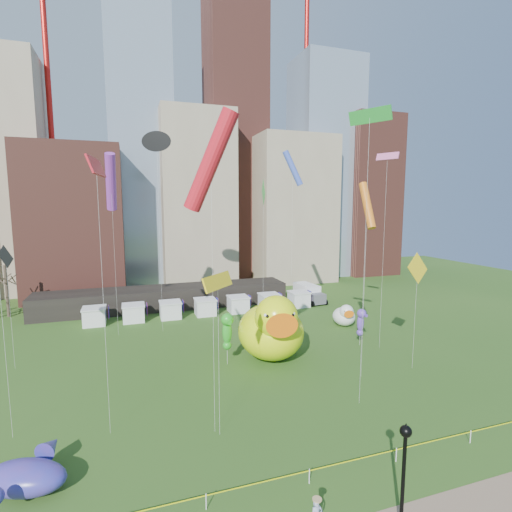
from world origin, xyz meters
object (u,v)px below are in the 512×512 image
object	(u,v)px
big_duck	(272,328)
whale_inflatable	(27,475)
small_duck	(344,315)
seahorse_green	(227,328)
box_truck	(308,293)
seahorse_purple	(361,320)
lamppost	(404,465)

from	to	relation	value
big_duck	whale_inflatable	size ratio (longest dim) A/B	1.72
whale_inflatable	small_duck	bearing A→B (deg)	53.59
seahorse_green	whale_inflatable	distance (m)	20.09
whale_inflatable	box_truck	xyz separation A→B (m)	(34.06, 33.86, 0.52)
seahorse_purple	box_truck	distance (m)	20.56
lamppost	box_truck	size ratio (longest dim) A/B	0.81
big_duck	small_duck	distance (m)	15.21
seahorse_green	box_truck	distance (m)	28.30
seahorse_green	small_duck	bearing A→B (deg)	22.37
seahorse_purple	lamppost	xyz separation A→B (m)	(-12.54, -22.42, 0.46)
whale_inflatable	box_truck	distance (m)	48.03
big_duck	seahorse_purple	distance (m)	11.10
seahorse_green	whale_inflatable	size ratio (longest dim) A/B	0.92
small_duck	whale_inflatable	xyz separation A→B (m)	(-32.73, -20.44, -0.49)
small_duck	lamppost	xyz separation A→B (m)	(-14.59, -29.23, 1.99)
small_duck	lamppost	world-z (taller)	lamppost
seahorse_purple	whale_inflatable	bearing A→B (deg)	-163.16
seahorse_purple	small_duck	bearing A→B (deg)	66.07
big_duck	seahorse_green	world-z (taller)	big_duck
box_truck	whale_inflatable	bearing A→B (deg)	-141.02
seahorse_green	seahorse_purple	world-z (taller)	seahorse_green
big_duck	whale_inflatable	world-z (taller)	big_duck
small_duck	seahorse_green	distance (m)	19.40
big_duck	lamppost	world-z (taller)	big_duck
whale_inflatable	lamppost	world-z (taller)	lamppost
big_duck	seahorse_purple	xyz separation A→B (m)	(11.08, 0.63, -0.37)
big_duck	seahorse_green	size ratio (longest dim) A/B	1.86
small_duck	box_truck	bearing A→B (deg)	98.30
big_duck	small_duck	xyz separation A→B (m)	(13.13, 7.43, -1.91)
lamppost	big_duck	bearing A→B (deg)	86.17
seahorse_purple	whale_inflatable	world-z (taller)	seahorse_purple
seahorse_purple	box_truck	bearing A→B (deg)	73.36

